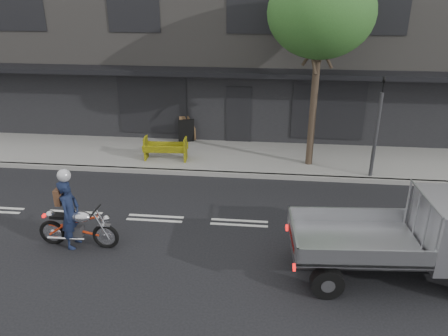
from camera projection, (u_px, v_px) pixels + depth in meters
ground at (239, 223)px, 12.18m from camera, size 80.00×80.00×0.00m
sidewalk at (248, 158)px, 16.44m from camera, size 32.00×3.20×0.15m
kerb at (246, 175)px, 14.98m from camera, size 32.00×0.20×0.15m
building_main at (258, 31)px, 20.90m from camera, size 26.00×10.00×8.00m
street_tree at (321, 13)px, 13.70m from camera, size 3.40×3.40×6.74m
traffic_light_pole at (376, 133)px, 14.18m from camera, size 0.12×0.12×3.50m
motorcycle at (78, 227)px, 10.93m from camera, size 2.10×0.61×1.08m
rider at (70, 214)px, 10.81m from camera, size 0.45×0.67×1.81m
flatbed_ute at (440, 232)px, 9.55m from camera, size 4.53×2.10×2.05m
construction_barrier at (164, 150)px, 15.70m from camera, size 1.61×0.71×0.88m
sandwich_board at (186, 131)px, 17.54m from camera, size 0.74×0.61×1.01m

